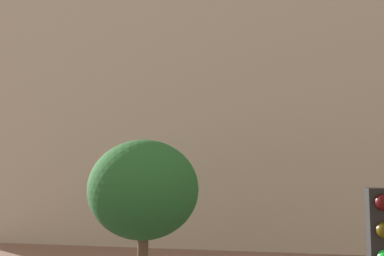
{
  "coord_description": "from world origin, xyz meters",
  "views": [
    {
      "loc": [
        1.98,
        -1.29,
        4.48
      ],
      "look_at": [
        -0.09,
        10.34,
        5.58
      ],
      "focal_mm": 39.65,
      "sensor_mm": 36.0,
      "label": 1
    }
  ],
  "objects": [
    {
      "name": "landmark_building",
      "position": [
        -1.52,
        29.31,
        10.12
      ],
      "size": [
        29.18,
        15.11,
        33.3
      ],
      "color": "#B2A893",
      "rests_on": "ground_plane"
    },
    {
      "name": "tree_curb_far",
      "position": [
        -2.13,
        12.53,
        3.73
      ],
      "size": [
        3.7,
        3.7,
        5.42
      ],
      "color": "brown",
      "rests_on": "ground_plane"
    }
  ]
}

